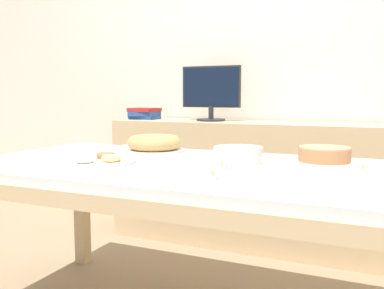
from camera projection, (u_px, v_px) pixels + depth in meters
The scene contains 13 objects.
wall_back at pixel (266, 56), 3.07m from camera, with size 8.00×0.10×2.60m, color silver.
dining_table at pixel (178, 182), 1.81m from camera, with size 1.84×0.99×0.73m.
sideboard at pixel (253, 184), 2.90m from camera, with size 1.96×0.44×0.84m.
computer_monitor at pixel (211, 94), 2.95m from camera, with size 0.42×0.20×0.38m.
book_stack at pixel (144, 113), 3.18m from camera, with size 0.22×0.19×0.08m.
cake_chocolate_round at pixel (324, 157), 1.78m from camera, with size 0.29×0.29×0.07m.
cake_golden_bundt at pixel (154, 144), 2.18m from camera, with size 0.31×0.31×0.08m.
pastry_platter at pixel (97, 160), 1.81m from camera, with size 0.33×0.33×0.04m.
plate_stack at pixel (238, 155), 1.81m from camera, with size 0.21×0.21×0.07m.
tealight_near_cakes at pixel (222, 167), 1.67m from camera, with size 0.04×0.04×0.04m.
tealight_near_front at pixel (127, 146), 2.35m from camera, with size 0.04×0.04×0.04m.
tealight_left_edge at pixel (213, 177), 1.45m from camera, with size 0.04×0.04×0.04m.
tealight_right_edge at pixel (363, 171), 1.57m from camera, with size 0.04×0.04×0.04m.
Camera 1 is at (0.78, -1.61, 1.01)m, focal length 40.00 mm.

